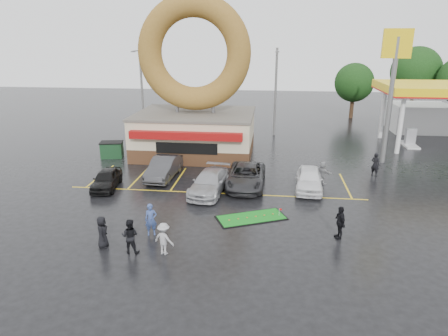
# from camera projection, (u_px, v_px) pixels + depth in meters

# --- Properties ---
(ground) EXTENTS (120.00, 120.00, 0.00)m
(ground) POSITION_uv_depth(u_px,v_px,m) (206.00, 214.00, 23.47)
(ground) COLOR black
(ground) RESTS_ON ground
(donut_shop) EXTENTS (10.20, 8.70, 13.50)m
(donut_shop) POSITION_uv_depth(u_px,v_px,m) (195.00, 104.00, 34.69)
(donut_shop) COLOR #472B19
(donut_shop) RESTS_ON ground
(gas_station) EXTENTS (12.30, 13.65, 5.90)m
(gas_station) POSITION_uv_depth(u_px,v_px,m) (436.00, 103.00, 39.89)
(gas_station) COLOR silver
(gas_station) RESTS_ON ground
(shell_sign) EXTENTS (2.20, 0.36, 10.60)m
(shell_sign) POSITION_uv_depth(u_px,v_px,m) (394.00, 72.00, 31.09)
(shell_sign) COLOR slate
(shell_sign) RESTS_ON ground
(streetlight_left) EXTENTS (0.40, 2.21, 9.00)m
(streetlight_left) POSITION_uv_depth(u_px,v_px,m) (142.00, 89.00, 41.93)
(streetlight_left) COLOR slate
(streetlight_left) RESTS_ON ground
(streetlight_mid) EXTENTS (0.40, 2.21, 9.00)m
(streetlight_mid) POSITION_uv_depth(u_px,v_px,m) (276.00, 90.00, 41.32)
(streetlight_mid) COLOR slate
(streetlight_mid) RESTS_ON ground
(streetlight_right) EXTENTS (0.40, 2.21, 9.00)m
(streetlight_right) POSITION_uv_depth(u_px,v_px,m) (393.00, 91.00, 40.92)
(streetlight_right) COLOR slate
(streetlight_right) RESTS_ON ground
(tree_far_c) EXTENTS (6.30, 6.30, 9.00)m
(tree_far_c) POSITION_uv_depth(u_px,v_px,m) (416.00, 71.00, 51.34)
(tree_far_c) COLOR #332114
(tree_far_c) RESTS_ON ground
(tree_far_d) EXTENTS (4.90, 4.90, 7.00)m
(tree_far_d) POSITION_uv_depth(u_px,v_px,m) (354.00, 83.00, 50.75)
(tree_far_d) COLOR #332114
(tree_far_d) RESTS_ON ground
(car_black) EXTENTS (2.04, 4.03, 1.32)m
(car_black) POSITION_uv_depth(u_px,v_px,m) (106.00, 179.00, 27.41)
(car_black) COLOR black
(car_black) RESTS_ON ground
(car_dgrey) EXTENTS (1.91, 4.85, 1.57)m
(car_dgrey) POSITION_uv_depth(u_px,v_px,m) (164.00, 168.00, 29.39)
(car_dgrey) COLOR #323134
(car_dgrey) RESTS_ON ground
(car_silver) EXTENTS (2.63, 5.18, 1.44)m
(car_silver) POSITION_uv_depth(u_px,v_px,m) (210.00, 182.00, 26.59)
(car_silver) COLOR #A1A2A6
(car_silver) RESTS_ON ground
(car_grey) EXTENTS (2.62, 5.50, 1.52)m
(car_grey) POSITION_uv_depth(u_px,v_px,m) (246.00, 176.00, 27.70)
(car_grey) COLOR #2C2C2E
(car_grey) RESTS_ON ground
(car_white) EXTENTS (2.12, 4.54, 1.50)m
(car_white) POSITION_uv_depth(u_px,v_px,m) (309.00, 179.00, 27.10)
(car_white) COLOR white
(car_white) RESTS_ON ground
(person_blue) EXTENTS (0.72, 0.58, 1.72)m
(person_blue) POSITION_uv_depth(u_px,v_px,m) (151.00, 220.00, 20.78)
(person_blue) COLOR navy
(person_blue) RESTS_ON ground
(person_blackjkt) EXTENTS (0.85, 0.66, 1.72)m
(person_blackjkt) POSITION_uv_depth(u_px,v_px,m) (130.00, 236.00, 19.04)
(person_blackjkt) COLOR black
(person_blackjkt) RESTS_ON ground
(person_hoodie) EXTENTS (1.17, 0.91, 1.60)m
(person_hoodie) POSITION_uv_depth(u_px,v_px,m) (164.00, 239.00, 18.92)
(person_hoodie) COLOR #949497
(person_hoodie) RESTS_ON ground
(person_bystander) EXTENTS (0.68, 0.90, 1.64)m
(person_bystander) POSITION_uv_depth(u_px,v_px,m) (102.00, 232.00, 19.52)
(person_bystander) COLOR black
(person_bystander) RESTS_ON ground
(person_cameraman) EXTENTS (0.67, 1.11, 1.76)m
(person_cameraman) POSITION_uv_depth(u_px,v_px,m) (340.00, 222.00, 20.42)
(person_cameraman) COLOR black
(person_cameraman) RESTS_ON ground
(person_walker_near) EXTENTS (1.33, 1.49, 1.64)m
(person_walker_near) POSITION_uv_depth(u_px,v_px,m) (323.00, 173.00, 28.21)
(person_walker_near) COLOR gray
(person_walker_near) RESTS_ON ground
(person_walker_far) EXTENTS (0.78, 0.75, 1.79)m
(person_walker_far) POSITION_uv_depth(u_px,v_px,m) (375.00, 164.00, 29.78)
(person_walker_far) COLOR black
(person_walker_far) RESTS_ON ground
(dumpster) EXTENTS (2.00, 1.54, 1.30)m
(dumpster) POSITION_uv_depth(u_px,v_px,m) (112.00, 150.00, 34.58)
(dumpster) COLOR #173E20
(dumpster) RESTS_ON ground
(putting_green) EXTENTS (4.30, 3.19, 0.50)m
(putting_green) POSITION_uv_depth(u_px,v_px,m) (251.00, 218.00, 22.95)
(putting_green) COLOR black
(putting_green) RESTS_ON ground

